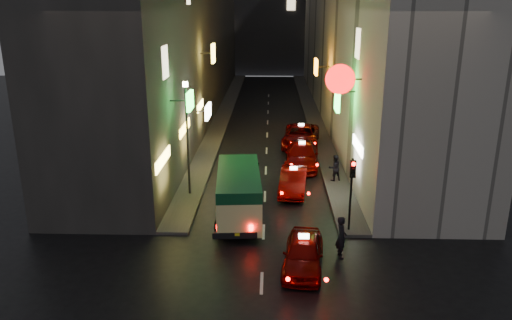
# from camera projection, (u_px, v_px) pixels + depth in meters

# --- Properties ---
(building_left) EXTENTS (7.43, 52.00, 18.00)m
(building_left) POSITION_uv_depth(u_px,v_px,m) (181.00, 18.00, 45.31)
(building_left) COLOR #3D3937
(building_left) RESTS_ON ground
(building_right) EXTENTS (7.89, 52.00, 18.00)m
(building_right) POSITION_uv_depth(u_px,v_px,m) (357.00, 18.00, 44.84)
(building_right) COLOR #B2ADA3
(building_right) RESTS_ON ground
(sidewalk_left) EXTENTS (1.50, 52.00, 0.15)m
(sidewalk_left) POSITION_uv_depth(u_px,v_px,m) (224.00, 114.00, 47.90)
(sidewalk_left) COLOR #454340
(sidewalk_left) RESTS_ON ground
(sidewalk_right) EXTENTS (1.50, 52.00, 0.15)m
(sidewalk_right) POSITION_uv_depth(u_px,v_px,m) (312.00, 115.00, 47.65)
(sidewalk_right) COLOR #454340
(sidewalk_right) RESTS_ON ground
(minibus) EXTENTS (2.45, 5.95, 2.50)m
(minibus) POSITION_uv_depth(u_px,v_px,m) (239.00, 189.00, 24.42)
(minibus) COLOR #F1EF96
(minibus) RESTS_ON ground
(taxi_near) EXTENTS (2.58, 5.10, 1.73)m
(taxi_near) POSITION_uv_depth(u_px,v_px,m) (303.00, 251.00, 20.08)
(taxi_near) COLOR #630200
(taxi_near) RESTS_ON ground
(taxi_second) EXTENTS (2.56, 5.17, 1.76)m
(taxi_second) POSITION_uv_depth(u_px,v_px,m) (293.00, 179.00, 28.18)
(taxi_second) COLOR #630200
(taxi_second) RESTS_ON ground
(taxi_third) EXTENTS (2.72, 5.73, 1.94)m
(taxi_third) POSITION_uv_depth(u_px,v_px,m) (302.00, 153.00, 32.71)
(taxi_third) COLOR #630200
(taxi_third) RESTS_ON ground
(taxi_far) EXTENTS (3.00, 5.98, 2.00)m
(taxi_far) POSITION_uv_depth(u_px,v_px,m) (301.00, 134.00, 37.27)
(taxi_far) COLOR #630200
(taxi_far) RESTS_ON ground
(pedestrian_crossing) EXTENTS (0.51, 0.73, 2.10)m
(pedestrian_crossing) POSITION_uv_depth(u_px,v_px,m) (341.00, 234.00, 20.88)
(pedestrian_crossing) COLOR black
(pedestrian_crossing) RESTS_ON ground
(pedestrian_sidewalk) EXTENTS (0.78, 0.64, 1.80)m
(pedestrian_sidewalk) POSITION_uv_depth(u_px,v_px,m) (335.00, 166.00, 29.60)
(pedestrian_sidewalk) COLOR black
(pedestrian_sidewalk) RESTS_ON sidewalk_right
(traffic_light) EXTENTS (0.26, 0.43, 3.50)m
(traffic_light) POSITION_uv_depth(u_px,v_px,m) (352.00, 179.00, 22.55)
(traffic_light) COLOR black
(traffic_light) RESTS_ON sidewalk_right
(lamp_post) EXTENTS (0.28, 0.28, 6.22)m
(lamp_post) POSITION_uv_depth(u_px,v_px,m) (187.00, 131.00, 26.79)
(lamp_post) COLOR black
(lamp_post) RESTS_ON sidewalk_left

